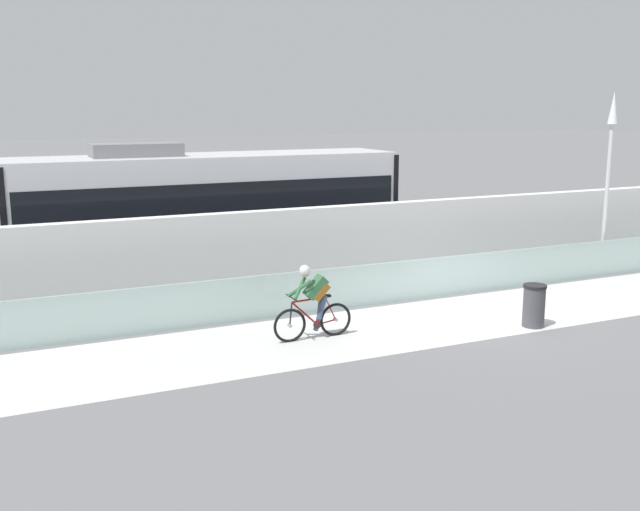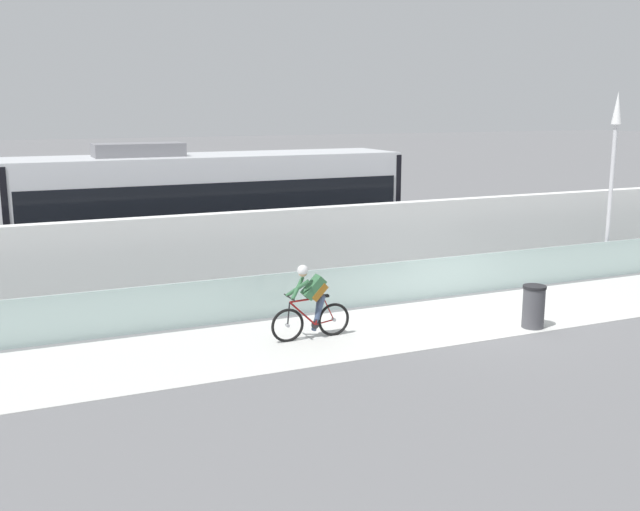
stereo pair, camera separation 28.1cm
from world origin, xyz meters
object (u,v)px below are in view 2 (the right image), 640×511
object	(u,v)px
tram	(211,209)
lamp_post_antenna	(613,160)
cyclist_on_bike	(311,303)
trash_bin	(534,307)

from	to	relation	value
tram	lamp_post_antenna	size ratio (longest dim) A/B	2.13
lamp_post_antenna	cyclist_on_bike	bearing A→B (deg)	-168.10
tram	lamp_post_antenna	xyz separation A→B (m)	(10.43, -4.70, 1.40)
cyclist_on_bike	lamp_post_antenna	bearing A→B (deg)	11.90
cyclist_on_bike	trash_bin	world-z (taller)	cyclist_on_bike
cyclist_on_bike	trash_bin	xyz separation A→B (m)	(4.78, -1.25, -0.30)
cyclist_on_bike	lamp_post_antenna	xyz separation A→B (m)	(10.21, 2.15, 2.51)
lamp_post_antenna	tram	bearing A→B (deg)	155.74
tram	cyclist_on_bike	bearing A→B (deg)	-88.12
trash_bin	lamp_post_antenna	bearing A→B (deg)	32.06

